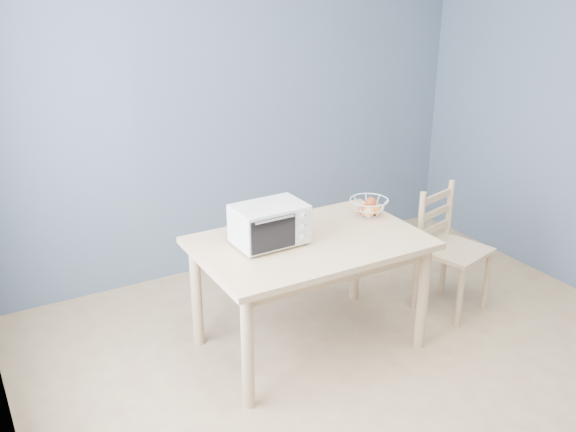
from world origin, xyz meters
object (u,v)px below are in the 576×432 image
toaster_oven (267,224)px  fruit_basket (369,207)px  dining_table (310,255)px  dining_chair (449,251)px

toaster_oven → fruit_basket: toaster_oven is taller
dining_table → fruit_basket: size_ratio=4.22×
dining_table → fruit_basket: (0.55, 0.15, 0.17)m
fruit_basket → dining_table: bearing=-165.1°
dining_table → dining_chair: (1.12, -0.06, -0.21)m
dining_table → toaster_oven: toaster_oven is taller
toaster_oven → dining_table: bearing=-16.2°
dining_table → toaster_oven: bearing=165.3°
fruit_basket → dining_chair: size_ratio=0.37×
dining_chair → dining_table: bearing=162.3°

